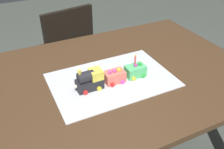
{
  "coord_description": "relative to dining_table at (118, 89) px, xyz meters",
  "views": [
    {
      "loc": [
        -0.5,
        -0.95,
        1.45
      ],
      "look_at": [
        -0.06,
        -0.05,
        0.77
      ],
      "focal_mm": 39.51,
      "sensor_mm": 36.0,
      "label": 1
    }
  ],
  "objects": [
    {
      "name": "chair",
      "position": [
        -0.06,
        0.83,
        -0.16
      ],
      "size": [
        0.47,
        0.47,
        0.86
      ],
      "rotation": [
        0.0,
        0.0,
        3.33
      ],
      "color": "black",
      "rests_on": "ground"
    },
    {
      "name": "cake_car_caboose_mint_green",
      "position": [
        0.06,
        -0.06,
        0.14
      ],
      "size": [
        0.1,
        0.08,
        0.07
      ],
      "color": "#59CC7A",
      "rests_on": "cake_board"
    },
    {
      "name": "cake_locomotive",
      "position": [
        -0.18,
        -0.06,
        0.16
      ],
      "size": [
        0.14,
        0.08,
        0.12
      ],
      "color": "#232328",
      "rests_on": "cake_board"
    },
    {
      "name": "cake_board",
      "position": [
        -0.06,
        -0.05,
        0.11
      ],
      "size": [
        0.6,
        0.4,
        0.0
      ],
      "primitive_type": "cube",
      "color": "silver",
      "rests_on": "dining_table"
    },
    {
      "name": "cake_car_flatbed_coral",
      "position": [
        -0.06,
        -0.06,
        0.14
      ],
      "size": [
        0.1,
        0.08,
        0.07
      ],
      "color": "#F27260",
      "rests_on": "cake_board"
    },
    {
      "name": "birthday_candle",
      "position": [
        0.06,
        -0.06,
        0.21
      ],
      "size": [
        0.01,
        0.01,
        0.06
      ],
      "color": "#F24C59",
      "rests_on": "cake_car_caboose_mint_green"
    },
    {
      "name": "dining_table",
      "position": [
        0.0,
        0.0,
        0.0
      ],
      "size": [
        1.4,
        1.0,
        0.74
      ],
      "color": "#4C331E",
      "rests_on": "ground"
    }
  ]
}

